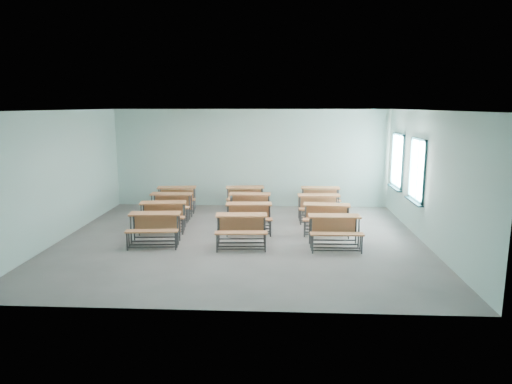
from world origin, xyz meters
TOP-DOWN VIEW (x-y plane):
  - room at (0.08, 0.03)m, footprint 9.04×8.04m
  - desk_unit_r0c0 at (-2.04, -0.47)m, footprint 1.28×0.92m
  - desk_unit_r0c1 at (0.06, -0.50)m, footprint 1.27×0.89m
  - desk_unit_r0c2 at (2.26, -0.49)m, footprint 1.24×0.85m
  - desk_unit_r1c0 at (-2.16, 0.80)m, footprint 1.30×0.96m
  - desk_unit_r1c1 at (0.15, 0.76)m, footprint 1.27×0.89m
  - desk_unit_r1c2 at (2.20, 0.76)m, footprint 1.28×0.92m
  - desk_unit_r2c0 at (-2.24, 2.04)m, footprint 1.22×0.82m
  - desk_unit_r2c1 at (0.09, 2.15)m, footprint 1.21×0.82m
  - desk_unit_r2c2 at (2.11, 2.05)m, footprint 1.24×0.85m
  - desk_unit_r3c0 at (-2.31, 3.13)m, footprint 1.30×0.95m
  - desk_unit_r3c1 at (-0.14, 3.29)m, footprint 1.30×0.96m
  - desk_unit_r3c2 at (2.25, 3.29)m, footprint 1.23×0.84m

SIDE VIEW (x-z plane):
  - desk_unit_r0c0 at x=-2.04m, z-range 0.13..0.89m
  - desk_unit_r0c1 at x=0.06m, z-range 0.13..0.89m
  - desk_unit_r0c2 at x=2.26m, z-range 0.13..0.89m
  - desk_unit_r1c0 at x=-2.16m, z-range 0.13..0.89m
  - desk_unit_r1c1 at x=0.15m, z-range 0.13..0.89m
  - desk_unit_r1c2 at x=2.20m, z-range 0.13..0.89m
  - desk_unit_r2c0 at x=-2.24m, z-range 0.13..0.89m
  - desk_unit_r2c1 at x=0.09m, z-range 0.13..0.89m
  - desk_unit_r2c2 at x=2.11m, z-range 0.13..0.89m
  - desk_unit_r3c0 at x=-2.31m, z-range 0.13..0.89m
  - desk_unit_r3c1 at x=-0.14m, z-range 0.13..0.89m
  - desk_unit_r3c2 at x=2.25m, z-range 0.13..0.89m
  - room at x=0.08m, z-range -0.02..3.22m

